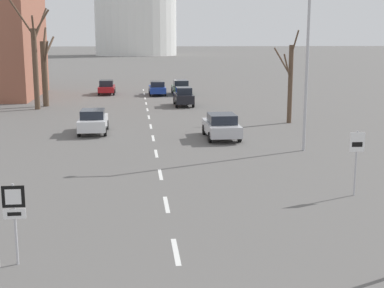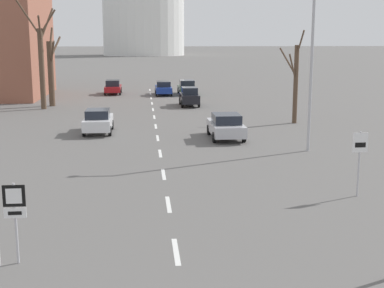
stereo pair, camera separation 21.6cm
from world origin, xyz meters
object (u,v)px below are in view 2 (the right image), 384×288
sedan_distant_centre (189,96)px  sedan_near_right (163,88)px  street_lamp_right (305,51)px  sedan_near_left (226,126)px  sedan_far_right (98,121)px  route_sign_post (15,210)px  speed_limit_sign (360,153)px  sedan_far_left (187,87)px  sedan_mid_centre (113,87)px

sedan_distant_centre → sedan_near_right: bearing=101.3°
street_lamp_right → sedan_near_right: street_lamp_right is taller
sedan_near_left → sedan_near_right: size_ratio=0.99×
sedan_far_right → street_lamp_right: bearing=-30.6°
route_sign_post → sedan_distant_centre: bearing=77.2°
speed_limit_sign → sedan_far_left: speed_limit_sign is taller
route_sign_post → street_lamp_right: bearing=48.8°
route_sign_post → sedan_far_right: 20.70m
speed_limit_sign → sedan_near_left: 13.05m
street_lamp_right → sedan_far_right: bearing=149.4°
sedan_mid_centre → sedan_near_right: bearing=-14.6°
route_sign_post → sedan_near_right: route_sign_post is taller
sedan_near_left → speed_limit_sign: bearing=-75.6°
sedan_near_right → sedan_mid_centre: 5.69m
speed_limit_sign → sedan_near_left: speed_limit_sign is taller
route_sign_post → sedan_far_right: route_sign_post is taller
street_lamp_right → sedan_distant_centre: (-4.39, 20.31, -4.54)m
speed_limit_sign → street_lamp_right: (0.33, 8.54, 3.66)m
sedan_mid_centre → sedan_distant_centre: 13.51m
sedan_far_right → sedan_distant_centre: (7.16, 13.48, 0.07)m
street_lamp_right → sedan_mid_centre: size_ratio=2.11×
speed_limit_sign → sedan_mid_centre: size_ratio=0.61×
route_sign_post → sedan_near_right: size_ratio=0.53×
sedan_near_left → route_sign_post: bearing=-115.6°
sedan_distant_centre → route_sign_post: bearing=-102.8°
sedan_far_left → route_sign_post: bearing=-100.7°
route_sign_post → sedan_distant_centre: size_ratio=0.59×
sedan_near_left → sedan_distant_centre: size_ratio=1.11×
street_lamp_right → sedan_near_left: street_lamp_right is taller
sedan_near_left → sedan_far_right: 8.45m
street_lamp_right → sedan_near_right: size_ratio=2.05×
sedan_near_right → sedan_mid_centre: (-5.51, 1.43, 0.03)m
sedan_mid_centre → sedan_far_right: size_ratio=1.05×
speed_limit_sign → sedan_far_right: size_ratio=0.64×
speed_limit_sign → sedan_near_right: bearing=98.9°
sedan_near_left → sedan_mid_centre: 28.72m
sedan_mid_centre → sedan_near_left: bearing=-73.2°
street_lamp_right → sedan_far_right: (-11.55, 6.83, -4.61)m
sedan_near_right → sedan_far_left: (2.57, 0.21, 0.04)m
sedan_mid_centre → sedan_far_left: sedan_far_left is taller
sedan_near_right → sedan_distant_centre: 10.01m
sedan_far_right → route_sign_post: bearing=-91.6°
route_sign_post → sedan_mid_centre: (0.26, 45.40, -0.76)m
sedan_far_left → speed_limit_sign: bearing=-84.9°
sedan_far_left → sedan_far_right: (-7.77, -23.50, -0.01)m
speed_limit_sign → sedan_mid_centre: speed_limit_sign is taller
speed_limit_sign → sedan_near_right: 39.15m
sedan_near_right → sedan_near_left: bearing=-83.9°
speed_limit_sign → sedan_far_left: bearing=95.1°
sedan_near_left → street_lamp_right: bearing=-48.8°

